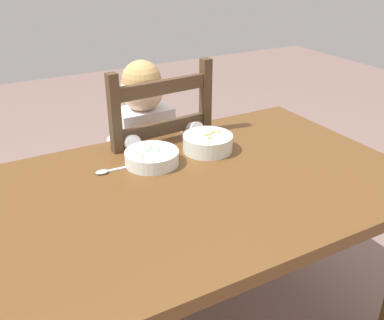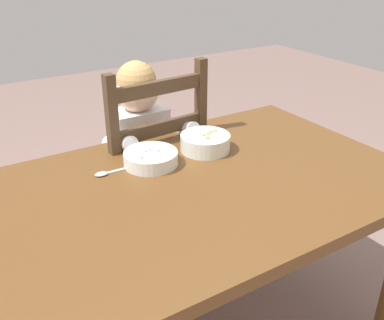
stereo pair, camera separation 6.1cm
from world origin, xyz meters
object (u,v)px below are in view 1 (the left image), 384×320
(child_figure, at_px, (147,142))
(spoon, at_px, (108,171))
(dining_chair, at_px, (149,178))
(bowl_of_carrots, at_px, (208,142))
(dining_table, at_px, (193,209))
(bowl_of_peas, at_px, (152,157))

(child_figure, distance_m, spoon, 0.39)
(dining_chair, height_order, bowl_of_carrots, dining_chair)
(child_figure, relative_size, spoon, 7.10)
(dining_chair, xyz_separation_m, child_figure, (-0.00, -0.01, 0.17))
(dining_chair, distance_m, bowl_of_carrots, 0.41)
(dining_table, height_order, spoon, spoon)
(bowl_of_peas, relative_size, spoon, 1.33)
(bowl_of_peas, xyz_separation_m, spoon, (-0.15, 0.01, -0.02))
(dining_table, xyz_separation_m, bowl_of_carrots, (0.17, 0.19, 0.13))
(bowl_of_peas, bearing_deg, dining_chair, 69.16)
(child_figure, height_order, spoon, child_figure)
(bowl_of_peas, bearing_deg, dining_table, -73.71)
(bowl_of_peas, bearing_deg, spoon, 174.46)
(dining_table, xyz_separation_m, bowl_of_peas, (-0.05, 0.19, 0.12))
(child_figure, bearing_deg, dining_table, -96.60)
(bowl_of_peas, relative_size, bowl_of_carrots, 1.02)
(bowl_of_peas, distance_m, spoon, 0.15)
(dining_chair, bearing_deg, dining_table, -96.91)
(dining_table, relative_size, bowl_of_peas, 7.64)
(dining_table, distance_m, bowl_of_carrots, 0.28)
(dining_table, relative_size, spoon, 10.15)
(dining_table, distance_m, bowl_of_peas, 0.23)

